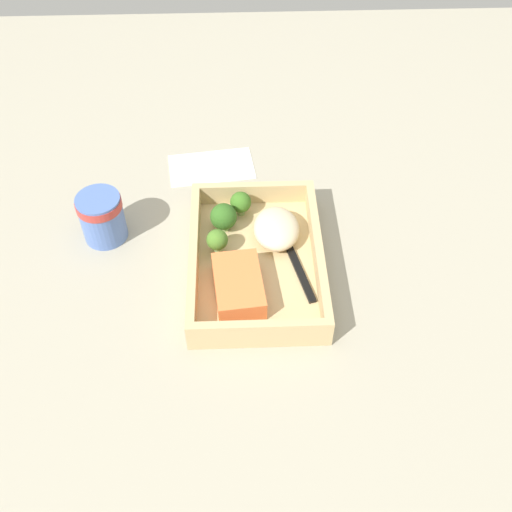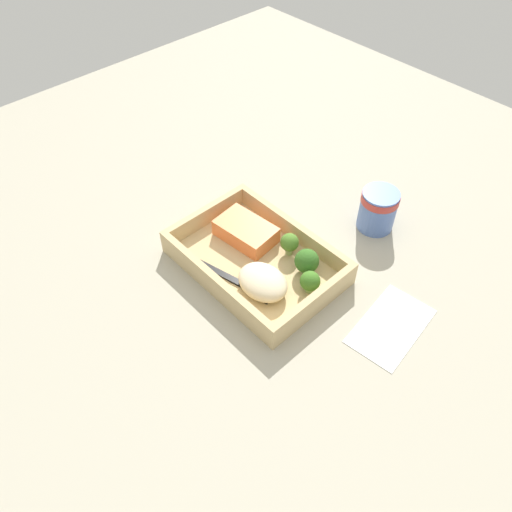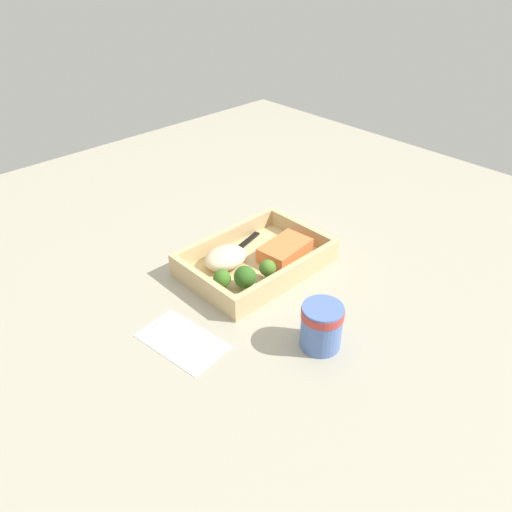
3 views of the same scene
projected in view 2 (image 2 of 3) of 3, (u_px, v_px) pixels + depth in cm
name	position (u px, v px, depth cm)	size (l,w,h in cm)	color
ground_plane	(256.00, 270.00, 86.85)	(160.00, 160.00, 2.00)	#A29C88
takeout_tray	(256.00, 264.00, 85.67)	(27.94, 19.23, 1.20)	tan
tray_rim	(256.00, 255.00, 83.93)	(27.94, 19.23, 3.51)	tan
salmon_fillet	(246.00, 231.00, 87.98)	(10.41, 6.52, 3.17)	orange
mashed_potatoes	(263.00, 282.00, 79.84)	(8.83, 6.95, 3.70)	beige
broccoli_floret_1	(307.00, 261.00, 81.97)	(4.11, 4.11, 4.64)	#82A967
broccoli_floret_2	(290.00, 243.00, 84.78)	(3.18, 3.18, 4.26)	#85A562
broccoli_floret_3	(310.00, 281.00, 79.26)	(3.31, 3.31, 4.11)	#80A65F
fork	(236.00, 281.00, 82.04)	(15.73, 5.41, 0.44)	black
paper_cup	(378.00, 208.00, 89.77)	(6.84, 6.84, 7.84)	#4F6DB4
receipt_slip	(391.00, 326.00, 77.64)	(8.51, 14.54, 0.24)	white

